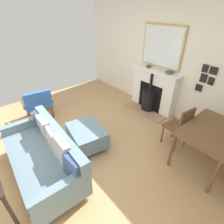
{
  "coord_description": "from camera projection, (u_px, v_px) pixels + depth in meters",
  "views": [
    {
      "loc": [
        1.22,
        2.47,
        2.45
      ],
      "look_at": [
        -0.51,
        0.4,
        0.75
      ],
      "focal_mm": 27.51,
      "sensor_mm": 36.0,
      "label": 1
    }
  ],
  "objects": [
    {
      "name": "sofa",
      "position": [
        45.0,
        155.0,
        2.81
      ],
      "size": [
        0.9,
        1.85,
        0.82
      ],
      "color": "#B2B2B7",
      "rests_on": "ground"
    },
    {
      "name": "photo_gallery_row",
      "position": [
        206.0,
        77.0,
        3.46
      ],
      "size": [
        0.02,
        0.32,
        0.57
      ],
      "color": "black"
    },
    {
      "name": "ottoman",
      "position": [
        87.0,
        135.0,
        3.4
      ],
      "size": [
        0.74,
        0.87,
        0.42
      ],
      "color": "#B2B2B7",
      "rests_on": "ground"
    },
    {
      "name": "mantel_bowl_near",
      "position": [
        149.0,
        66.0,
        4.35
      ],
      "size": [
        0.11,
        0.11,
        0.06
      ],
      "color": "#47382D",
      "rests_on": "fireplace"
    },
    {
      "name": "ground_plane",
      "position": [
        81.0,
        143.0,
        3.57
      ],
      "size": [
        4.87,
        5.44,
        0.01
      ],
      "primitive_type": "cube",
      "color": "tan"
    },
    {
      "name": "mirror_over_mantel",
      "position": [
        162.0,
        47.0,
        3.97
      ],
      "size": [
        0.04,
        1.09,
        0.95
      ],
      "color": "tan"
    },
    {
      "name": "armchair_accent",
      "position": [
        38.0,
        103.0,
        4.11
      ],
      "size": [
        0.74,
        0.65,
        0.79
      ],
      "color": "brown",
      "rests_on": "ground"
    },
    {
      "name": "wall_left",
      "position": [
        162.0,
        59.0,
        4.18
      ],
      "size": [
        0.12,
        5.44,
        2.65
      ],
      "primitive_type": "cube",
      "color": "silver",
      "rests_on": "ground"
    },
    {
      "name": "dining_chair_near_fireplace",
      "position": [
        181.0,
        125.0,
        3.22
      ],
      "size": [
        0.44,
        0.44,
        0.9
      ],
      "color": "brown",
      "rests_on": "ground"
    },
    {
      "name": "mantel_bowl_far",
      "position": [
        169.0,
        72.0,
        3.96
      ],
      "size": [
        0.16,
        0.16,
        0.05
      ],
      "color": "#334C56",
      "rests_on": "fireplace"
    },
    {
      "name": "dining_table",
      "position": [
        212.0,
        134.0,
        2.81
      ],
      "size": [
        1.17,
        0.8,
        0.73
      ],
      "color": "brown",
      "rests_on": "ground"
    },
    {
      "name": "fireplace",
      "position": [
        152.0,
        92.0,
        4.5
      ],
      "size": [
        0.6,
        1.35,
        1.08
      ],
      "color": "#9E7A5B",
      "rests_on": "ground"
    }
  ]
}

